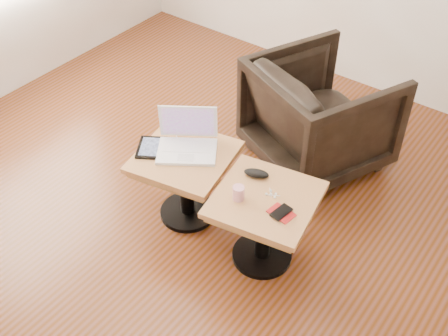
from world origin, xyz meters
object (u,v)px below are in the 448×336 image
Objects in this scene: armchair at (320,114)px; side_table_right at (265,213)px; side_table_left at (185,170)px; striped_cup at (239,193)px; laptop at (187,142)px.

side_table_right is at bearing 125.49° from armchair.
side_table_left is 7.71× the size of striped_cup.
side_table_right is 7.63× the size of striped_cup.
laptop is 0.54m from striped_cup.
side_table_left is at bearing 92.63° from armchair.
armchair is (0.41, 0.94, -0.17)m from laptop.
side_table_left is 0.19m from laptop.
side_table_left is at bearing 166.97° from striped_cup.
side_table_left is 1.08m from armchair.
armchair is at bearing 95.16° from striped_cup.
side_table_right is 0.23m from striped_cup.
laptop is at bearing 100.85° from side_table_left.
striped_cup is at bearing -149.62° from side_table_right.
laptop is at bearing 161.26° from striped_cup.
side_table_left is 0.60m from side_table_right.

